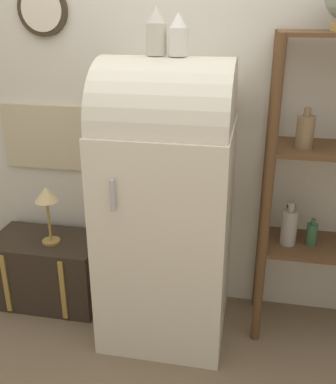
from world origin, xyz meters
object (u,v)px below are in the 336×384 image
refrigerator (167,199)px  vase_center (178,36)px  suitcase_trunk (49,269)px  desk_lamp (47,200)px  vase_left (156,32)px

refrigerator → vase_center: vase_center is taller
suitcase_trunk → desk_lamp: (0.06, -0.03, 0.51)m
suitcase_trunk → vase_left: size_ratio=3.01×
suitcase_trunk → vase_left: 1.64m
refrigerator → vase_left: 0.86m
vase_left → vase_center: size_ratio=1.15×
refrigerator → desk_lamp: size_ratio=4.27×
desk_lamp → suitcase_trunk: bearing=151.0°
refrigerator → suitcase_trunk: refrigerator is taller
refrigerator → vase_left: bearing=175.1°
refrigerator → suitcase_trunk: 1.01m
vase_center → desk_lamp: bearing=174.4°
refrigerator → vase_left: vase_left is taller
refrigerator → desk_lamp: bearing=174.9°
vase_center → suitcase_trunk: bearing=172.7°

